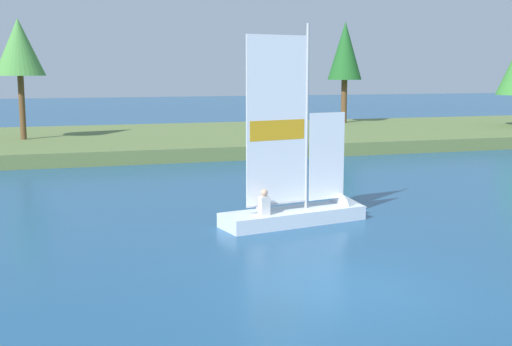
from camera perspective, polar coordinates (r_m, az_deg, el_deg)
The scene contains 5 objects.
ground_plane at distance 13.65m, azimuth 8.01°, elevation -10.00°, with size 200.00×200.00×0.00m, color navy.
shore_bank at distance 39.27m, azimuth -9.02°, elevation 2.83°, with size 80.00×15.50×0.68m, color #5B703D.
shoreline_tree_left at distance 37.93m, azimuth -19.84°, elevation 10.15°, with size 2.68×2.68×6.47m.
shoreline_tree_midleft at distance 47.86m, azimuth 7.71°, elevation 10.36°, with size 2.41×2.41×7.14m.
sailboat at distance 19.47m, azimuth 4.95°, elevation -2.72°, with size 4.99×2.08×6.05m.
Camera 1 is at (-5.59, -11.65, 4.39)m, focal length 46.20 mm.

